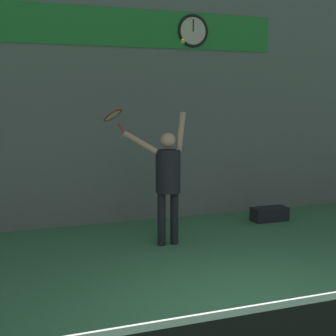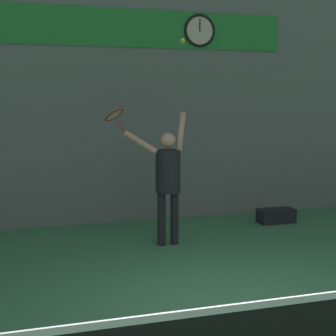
{
  "view_description": "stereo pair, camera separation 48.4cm",
  "coord_description": "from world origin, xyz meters",
  "px_view_note": "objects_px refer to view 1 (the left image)",
  "views": [
    {
      "loc": [
        -2.48,
        -3.8,
        2.27
      ],
      "look_at": [
        -0.07,
        3.0,
        1.23
      ],
      "focal_mm": 50.0,
      "sensor_mm": 36.0,
      "label": 1
    },
    {
      "loc": [
        -2.01,
        -3.94,
        2.27
      ],
      "look_at": [
        -0.07,
        3.0,
        1.23
      ],
      "focal_mm": 50.0,
      "sensor_mm": 36.0,
      "label": 2
    }
  ],
  "objects_px": {
    "scoreboard_clock": "(193,31)",
    "tennis_player": "(168,175)",
    "equipment_bag": "(269,214)",
    "tennis_ball": "(183,41)",
    "tennis_racket": "(113,116)"
  },
  "relations": [
    {
      "from": "scoreboard_clock",
      "to": "tennis_player",
      "type": "bearing_deg",
      "value": -124.06
    },
    {
      "from": "scoreboard_clock",
      "to": "equipment_bag",
      "type": "relative_size",
      "value": 0.9
    },
    {
      "from": "tennis_ball",
      "to": "tennis_racket",
      "type": "bearing_deg",
      "value": 148.53
    },
    {
      "from": "tennis_player",
      "to": "equipment_bag",
      "type": "relative_size",
      "value": 3.07
    },
    {
      "from": "tennis_ball",
      "to": "scoreboard_clock",
      "type": "bearing_deg",
      "value": 62.99
    },
    {
      "from": "tennis_racket",
      "to": "equipment_bag",
      "type": "relative_size",
      "value": 0.64
    },
    {
      "from": "scoreboard_clock",
      "to": "equipment_bag",
      "type": "bearing_deg",
      "value": -32.84
    },
    {
      "from": "tennis_player",
      "to": "equipment_bag",
      "type": "height_order",
      "value": "tennis_player"
    },
    {
      "from": "tennis_player",
      "to": "tennis_racket",
      "type": "height_order",
      "value": "tennis_racket"
    },
    {
      "from": "equipment_bag",
      "to": "tennis_ball",
      "type": "bearing_deg",
      "value": -157.96
    },
    {
      "from": "tennis_ball",
      "to": "equipment_bag",
      "type": "height_order",
      "value": "tennis_ball"
    },
    {
      "from": "tennis_racket",
      "to": "equipment_bag",
      "type": "height_order",
      "value": "tennis_racket"
    },
    {
      "from": "tennis_ball",
      "to": "equipment_bag",
      "type": "bearing_deg",
      "value": 22.04
    },
    {
      "from": "scoreboard_clock",
      "to": "tennis_ball",
      "type": "bearing_deg",
      "value": -117.01
    },
    {
      "from": "scoreboard_clock",
      "to": "tennis_player",
      "type": "height_order",
      "value": "scoreboard_clock"
    }
  ]
}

